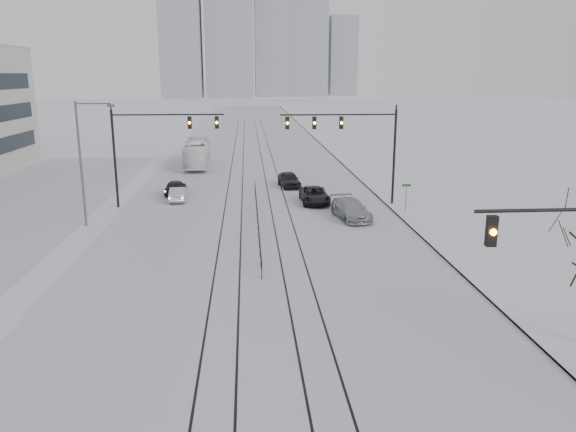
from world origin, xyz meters
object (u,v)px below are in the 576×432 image
object	(u,v)px
sedan_nb_far	(289,180)
box_truck	(197,154)
sedan_sb_outer	(178,194)
sedan_nb_front	(315,195)
sedan_sb_inner	(175,187)
sedan_nb_right	(351,209)

from	to	relation	value
sedan_nb_far	box_truck	world-z (taller)	box_truck
sedan_sb_outer	sedan_nb_far	xyz separation A→B (m)	(10.16, 5.58, 0.12)
sedan_sb_outer	sedan_nb_front	bearing A→B (deg)	169.68
sedan_sb_inner	sedan_nb_front	world-z (taller)	sedan_nb_front
sedan_nb_far	sedan_nb_right	bearing A→B (deg)	-81.93
sedan_nb_front	sedan_nb_right	world-z (taller)	sedan_nb_right
sedan_sb_outer	sedan_nb_far	distance (m)	11.59
sedan_nb_front	box_truck	distance (m)	23.78
sedan_nb_far	sedan_nb_front	bearing A→B (deg)	-85.71
sedan_nb_right	box_truck	size ratio (longest dim) A/B	0.45
sedan_sb_inner	sedan_nb_front	bearing A→B (deg)	162.86
sedan_sb_outer	sedan_nb_front	xyz separation A→B (m)	(11.80, -1.74, 0.07)
sedan_nb_front	sedan_nb_right	bearing A→B (deg)	-69.68
sedan_sb_outer	box_truck	distance (m)	18.99
sedan_sb_inner	box_truck	bearing A→B (deg)	-89.18
sedan_sb_inner	sedan_sb_outer	distance (m)	2.93
sedan_sb_outer	sedan_nb_right	xyz separation A→B (m)	(13.94, -7.28, 0.12)
sedan_nb_right	sedan_sb_inner	bearing A→B (deg)	135.80
sedan_sb_inner	sedan_nb_front	xyz separation A→B (m)	(12.37, -4.61, 0.01)
sedan_sb_outer	sedan_nb_right	bearing A→B (deg)	150.48
sedan_sb_inner	box_truck	size ratio (longest dim) A/B	0.35
sedan_sb_outer	sedan_nb_far	bearing A→B (deg)	-153.16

